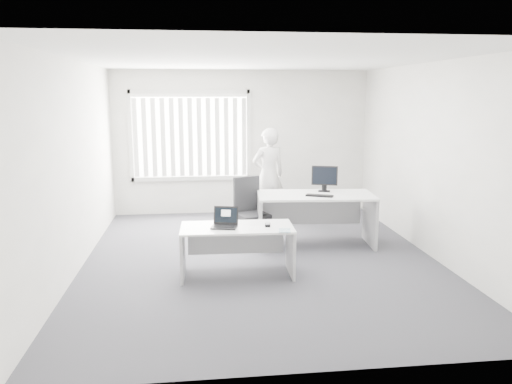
{
  "coord_description": "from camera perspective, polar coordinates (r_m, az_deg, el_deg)",
  "views": [
    {
      "loc": [
        -0.88,
        -6.81,
        2.35
      ],
      "look_at": [
        -0.05,
        0.15,
        0.97
      ],
      "focal_mm": 35.0,
      "sensor_mm": 36.0,
      "label": 1
    }
  ],
  "objects": [
    {
      "name": "office_chair",
      "position": [
        7.95,
        -0.58,
        -3.55
      ],
      "size": [
        0.77,
        0.77,
        1.05
      ],
      "rotation": [
        0.0,
        0.0,
        0.35
      ],
      "color": "black",
      "rests_on": "ground"
    },
    {
      "name": "mouse",
      "position": [
        6.47,
        1.33,
        -3.72
      ],
      "size": [
        0.09,
        0.12,
        0.05
      ],
      "primitive_type": null,
      "rotation": [
        0.0,
        0.0,
        -0.16
      ],
      "color": "#B7B8BA",
      "rests_on": "paper_sheet"
    },
    {
      "name": "desk_far",
      "position": [
        7.84,
        6.81,
        -1.88
      ],
      "size": [
        1.85,
        0.98,
        0.82
      ],
      "rotation": [
        0.0,
        0.0,
        -0.08
      ],
      "color": "white",
      "rests_on": "ground"
    },
    {
      "name": "paper_sheet",
      "position": [
        6.4,
        0.43,
        -4.11
      ],
      "size": [
        0.31,
        0.24,
        0.0
      ],
      "primitive_type": "cube",
      "rotation": [
        0.0,
        0.0,
        0.12
      ],
      "color": "white",
      "rests_on": "desk_near"
    },
    {
      "name": "ground",
      "position": [
        7.26,
        0.56,
        -7.72
      ],
      "size": [
        6.0,
        6.0,
        0.0
      ],
      "primitive_type": "plane",
      "color": "#414147",
      "rests_on": "ground"
    },
    {
      "name": "booklet",
      "position": [
        6.27,
        3.29,
        -4.41
      ],
      "size": [
        0.17,
        0.22,
        0.01
      ],
      "primitive_type": "cube",
      "rotation": [
        0.0,
        0.0,
        -0.16
      ],
      "color": "white",
      "rests_on": "desk_near"
    },
    {
      "name": "wall_left",
      "position": [
        7.06,
        -20.0,
        2.77
      ],
      "size": [
        0.02,
        6.0,
        2.8
      ],
      "primitive_type": "cube",
      "color": "silver",
      "rests_on": "ground"
    },
    {
      "name": "wall_front",
      "position": [
        4.02,
        6.06,
        -2.55
      ],
      "size": [
        5.0,
        0.02,
        2.8
      ],
      "primitive_type": "cube",
      "color": "silver",
      "rests_on": "ground"
    },
    {
      "name": "window",
      "position": [
        9.8,
        -7.51,
        6.4
      ],
      "size": [
        2.32,
        0.06,
        1.76
      ],
      "primitive_type": "cube",
      "color": "beige",
      "rests_on": "wall_back"
    },
    {
      "name": "keyboard",
      "position": [
        7.64,
        7.27,
        -0.42
      ],
      "size": [
        0.43,
        0.29,
        0.02
      ],
      "primitive_type": "cube",
      "rotation": [
        0.0,
        0.0,
        -0.42
      ],
      "color": "black",
      "rests_on": "desk_far"
    },
    {
      "name": "person",
      "position": [
        9.24,
        1.43,
        1.96
      ],
      "size": [
        0.73,
        0.58,
        1.74
      ],
      "primitive_type": "imported",
      "rotation": [
        0.0,
        0.0,
        3.44
      ],
      "color": "silver",
      "rests_on": "ground"
    },
    {
      "name": "desk_near",
      "position": [
        6.52,
        -2.18,
        -5.53
      ],
      "size": [
        1.47,
        0.72,
        0.66
      ],
      "rotation": [
        0.0,
        0.0,
        -0.03
      ],
      "color": "white",
      "rests_on": "ground"
    },
    {
      "name": "blinds",
      "position": [
        9.75,
        -7.51,
        6.2
      ],
      "size": [
        2.2,
        0.1,
        1.5
      ],
      "primitive_type": null,
      "color": "white",
      "rests_on": "wall_back"
    },
    {
      "name": "ceiling",
      "position": [
        6.88,
        0.6,
        14.93
      ],
      "size": [
        5.0,
        6.0,
        0.02
      ],
      "primitive_type": "cube",
      "color": "silver",
      "rests_on": "wall_back"
    },
    {
      "name": "monitor",
      "position": [
        7.99,
        7.84,
        1.51
      ],
      "size": [
        0.43,
        0.24,
        0.41
      ],
      "primitive_type": null,
      "rotation": [
        0.0,
        0.0,
        -0.3
      ],
      "color": "black",
      "rests_on": "desk_far"
    },
    {
      "name": "wall_back",
      "position": [
        9.89,
        -1.66,
        5.67
      ],
      "size": [
        5.0,
        0.02,
        2.8
      ],
      "primitive_type": "cube",
      "color": "silver",
      "rests_on": "ground"
    },
    {
      "name": "wall_right",
      "position": [
        7.66,
        19.5,
        3.41
      ],
      "size": [
        0.02,
        6.0,
        2.8
      ],
      "primitive_type": "cube",
      "color": "silver",
      "rests_on": "ground"
    },
    {
      "name": "laptop",
      "position": [
        6.38,
        -3.67,
        -3.02
      ],
      "size": [
        0.38,
        0.36,
        0.25
      ],
      "primitive_type": null,
      "rotation": [
        0.0,
        0.0,
        -0.24
      ],
      "color": "black",
      "rests_on": "desk_near"
    }
  ]
}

